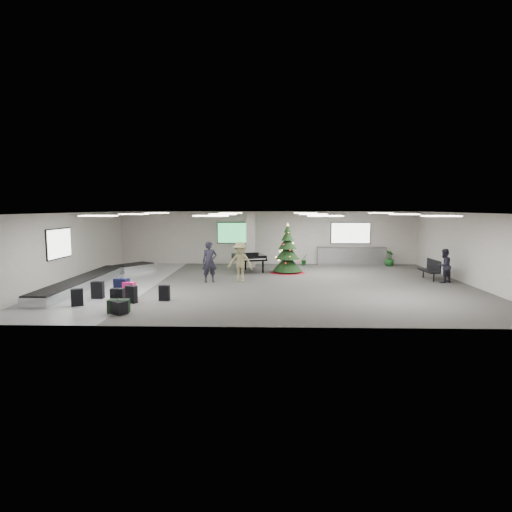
{
  "coord_description": "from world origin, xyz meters",
  "views": [
    {
      "loc": [
        0.01,
        -19.01,
        3.43
      ],
      "look_at": [
        -0.56,
        1.0,
        1.16
      ],
      "focal_mm": 30.0,
      "sensor_mm": 36.0,
      "label": 1
    }
  ],
  "objects_px": {
    "service_counter": "(351,256)",
    "grand_piano": "(249,257)",
    "baggage_carousel": "(95,279)",
    "traveler_a": "(210,262)",
    "traveler_b": "(240,262)",
    "potted_plant_right": "(390,258)",
    "bench": "(431,268)",
    "christmas_tree": "(287,256)",
    "potted_plant_left": "(304,259)",
    "traveler_bench": "(444,266)",
    "pink_suitcase": "(129,291)"
  },
  "relations": [
    {
      "from": "service_counter",
      "to": "potted_plant_right",
      "type": "bearing_deg",
      "value": -11.24
    },
    {
      "from": "potted_plant_left",
      "to": "potted_plant_right",
      "type": "distance_m",
      "value": 5.02
    },
    {
      "from": "christmas_tree",
      "to": "traveler_b",
      "type": "bearing_deg",
      "value": -129.58
    },
    {
      "from": "christmas_tree",
      "to": "baggage_carousel",
      "type": "bearing_deg",
      "value": -158.26
    },
    {
      "from": "service_counter",
      "to": "bench",
      "type": "relative_size",
      "value": 2.62
    },
    {
      "from": "christmas_tree",
      "to": "traveler_a",
      "type": "relative_size",
      "value": 1.4
    },
    {
      "from": "christmas_tree",
      "to": "bench",
      "type": "xyz_separation_m",
      "value": [
        6.75,
        -2.06,
        -0.36
      ]
    },
    {
      "from": "pink_suitcase",
      "to": "bench",
      "type": "distance_m",
      "value": 13.84
    },
    {
      "from": "service_counter",
      "to": "pink_suitcase",
      "type": "distance_m",
      "value": 14.42
    },
    {
      "from": "traveler_b",
      "to": "grand_piano",
      "type": "bearing_deg",
      "value": 99.96
    },
    {
      "from": "baggage_carousel",
      "to": "pink_suitcase",
      "type": "distance_m",
      "value": 4.48
    },
    {
      "from": "grand_piano",
      "to": "pink_suitcase",
      "type": "bearing_deg",
      "value": -137.56
    },
    {
      "from": "service_counter",
      "to": "christmas_tree",
      "type": "distance_m",
      "value": 5.1
    },
    {
      "from": "bench",
      "to": "potted_plant_right",
      "type": "bearing_deg",
      "value": 95.06
    },
    {
      "from": "christmas_tree",
      "to": "potted_plant_left",
      "type": "xyz_separation_m",
      "value": [
        1.14,
        2.97,
        -0.56
      ]
    },
    {
      "from": "service_counter",
      "to": "christmas_tree",
      "type": "xyz_separation_m",
      "value": [
        -3.96,
        -3.19,
        0.36
      ]
    },
    {
      "from": "pink_suitcase",
      "to": "traveler_a",
      "type": "distance_m",
      "value": 4.79
    },
    {
      "from": "grand_piano",
      "to": "bench",
      "type": "bearing_deg",
      "value": -33.09
    },
    {
      "from": "traveler_a",
      "to": "potted_plant_left",
      "type": "xyz_separation_m",
      "value": [
        4.87,
        5.97,
        -0.59
      ]
    },
    {
      "from": "pink_suitcase",
      "to": "traveler_b",
      "type": "relative_size",
      "value": 0.39
    },
    {
      "from": "traveler_b",
      "to": "traveler_bench",
      "type": "relative_size",
      "value": 1.19
    },
    {
      "from": "christmas_tree",
      "to": "grand_piano",
      "type": "bearing_deg",
      "value": 172.93
    },
    {
      "from": "potted_plant_right",
      "to": "grand_piano",
      "type": "bearing_deg",
      "value": -163.01
    },
    {
      "from": "christmas_tree",
      "to": "traveler_a",
      "type": "distance_m",
      "value": 4.78
    },
    {
      "from": "baggage_carousel",
      "to": "traveler_a",
      "type": "distance_m",
      "value": 5.24
    },
    {
      "from": "service_counter",
      "to": "grand_piano",
      "type": "distance_m",
      "value": 6.69
    },
    {
      "from": "grand_piano",
      "to": "bench",
      "type": "distance_m",
      "value": 9.09
    },
    {
      "from": "potted_plant_right",
      "to": "bench",
      "type": "bearing_deg",
      "value": -82.97
    },
    {
      "from": "grand_piano",
      "to": "potted_plant_left",
      "type": "bearing_deg",
      "value": 22.08
    },
    {
      "from": "pink_suitcase",
      "to": "potted_plant_right",
      "type": "distance_m",
      "value": 15.75
    },
    {
      "from": "christmas_tree",
      "to": "potted_plant_left",
      "type": "bearing_deg",
      "value": 68.92
    },
    {
      "from": "traveler_bench",
      "to": "potted_plant_right",
      "type": "distance_m",
      "value": 5.69
    },
    {
      "from": "bench",
      "to": "traveler_b",
      "type": "distance_m",
      "value": 9.11
    },
    {
      "from": "bench",
      "to": "traveler_a",
      "type": "bearing_deg",
      "value": -176.85
    },
    {
      "from": "traveler_b",
      "to": "service_counter",
      "type": "bearing_deg",
      "value": 58.91
    },
    {
      "from": "bench",
      "to": "potted_plant_left",
      "type": "xyz_separation_m",
      "value": [
        -5.6,
        5.03,
        -0.19
      ]
    },
    {
      "from": "potted_plant_left",
      "to": "potted_plant_right",
      "type": "bearing_deg",
      "value": -2.43
    },
    {
      "from": "baggage_carousel",
      "to": "traveler_b",
      "type": "xyz_separation_m",
      "value": [
        6.55,
        0.73,
        0.71
      ]
    },
    {
      "from": "grand_piano",
      "to": "potted_plant_right",
      "type": "xyz_separation_m",
      "value": [
        8.2,
        2.5,
        -0.32
      ]
    },
    {
      "from": "baggage_carousel",
      "to": "christmas_tree",
      "type": "height_order",
      "value": "christmas_tree"
    },
    {
      "from": "bench",
      "to": "traveler_a",
      "type": "xyz_separation_m",
      "value": [
        -10.47,
        -0.94,
        0.4
      ]
    },
    {
      "from": "baggage_carousel",
      "to": "traveler_a",
      "type": "bearing_deg",
      "value": 5.98
    },
    {
      "from": "traveler_a",
      "to": "traveler_b",
      "type": "bearing_deg",
      "value": -11.17
    },
    {
      "from": "service_counter",
      "to": "bench",
      "type": "xyz_separation_m",
      "value": [
        2.79,
        -5.25,
        0.0
      ]
    },
    {
      "from": "traveler_bench",
      "to": "baggage_carousel",
      "type": "bearing_deg",
      "value": -27.97
    },
    {
      "from": "service_counter",
      "to": "traveler_a",
      "type": "relative_size",
      "value": 2.14
    },
    {
      "from": "traveler_b",
      "to": "potted_plant_right",
      "type": "xyz_separation_m",
      "value": [
        8.48,
        5.57,
        -0.46
      ]
    },
    {
      "from": "grand_piano",
      "to": "traveler_b",
      "type": "xyz_separation_m",
      "value": [
        -0.28,
        -3.07,
        0.14
      ]
    },
    {
      "from": "traveler_b",
      "to": "potted_plant_right",
      "type": "bearing_deg",
      "value": 48.52
    },
    {
      "from": "christmas_tree",
      "to": "pink_suitcase",
      "type": "bearing_deg",
      "value": -130.95
    }
  ]
}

